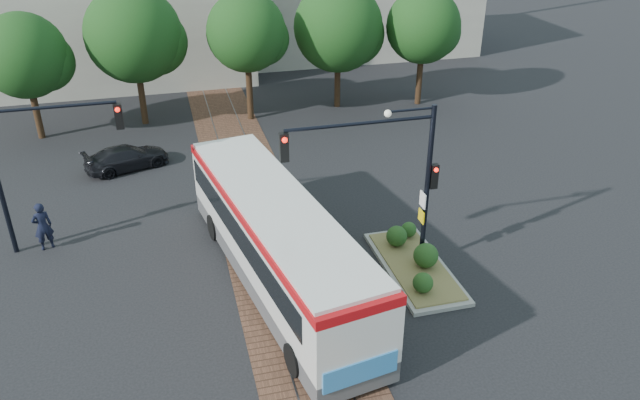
{
  "coord_description": "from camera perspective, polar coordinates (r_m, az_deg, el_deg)",
  "views": [
    {
      "loc": [
        -3.39,
        -18.45,
        12.95
      ],
      "look_at": [
        2.05,
        2.18,
        1.6
      ],
      "focal_mm": 35.0,
      "sensor_mm": 36.0,
      "label": 1
    }
  ],
  "objects": [
    {
      "name": "ground",
      "position": [
        22.8,
        -3.61,
        -6.68
      ],
      "size": [
        120.0,
        120.0,
        0.0
      ],
      "primitive_type": "plane",
      "color": "black",
      "rests_on": "ground"
    },
    {
      "name": "trackbed",
      "position": [
        26.14,
        -5.37,
        -1.82
      ],
      "size": [
        3.6,
        40.0,
        0.02
      ],
      "color": "brown",
      "rests_on": "ground"
    },
    {
      "name": "tree_row",
      "position": [
        36.09,
        -7.32,
        14.82
      ],
      "size": [
        26.4,
        5.6,
        7.67
      ],
      "color": "#382314",
      "rests_on": "ground"
    },
    {
      "name": "warehouses",
      "position": [
        48.16,
        -11.58,
        16.53
      ],
      "size": [
        40.0,
        13.0,
        8.0
      ],
      "color": "#ADA899",
      "rests_on": "ground"
    },
    {
      "name": "city_bus",
      "position": [
        21.34,
        -3.99,
        -3.47
      ],
      "size": [
        4.66,
        12.51,
        3.28
      ],
      "rotation": [
        0.0,
        0.0,
        0.17
      ],
      "color": "#454548",
      "rests_on": "ground"
    },
    {
      "name": "traffic_island",
      "position": [
        23.13,
        8.65,
        -5.43
      ],
      "size": [
        2.2,
        5.2,
        1.13
      ],
      "color": "gray",
      "rests_on": "ground"
    },
    {
      "name": "signal_pole_main",
      "position": [
        21.01,
        6.89,
        3.05
      ],
      "size": [
        5.49,
        0.46,
        6.0
      ],
      "color": "black",
      "rests_on": "ground"
    },
    {
      "name": "signal_pole_left",
      "position": [
        24.72,
        -25.28,
        3.65
      ],
      "size": [
        4.99,
        0.34,
        6.0
      ],
      "color": "black",
      "rests_on": "ground"
    },
    {
      "name": "officer",
      "position": [
        25.88,
        -24.03,
        -2.21
      ],
      "size": [
        0.84,
        0.7,
        1.96
      ],
      "primitive_type": "imported",
      "rotation": [
        0.0,
        0.0,
        3.51
      ],
      "color": "black",
      "rests_on": "ground"
    },
    {
      "name": "parked_car",
      "position": [
        31.72,
        -17.25,
        3.74
      ],
      "size": [
        4.31,
        2.88,
        1.16
      ],
      "primitive_type": "imported",
      "rotation": [
        0.0,
        0.0,
        1.91
      ],
      "color": "black",
      "rests_on": "ground"
    }
  ]
}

